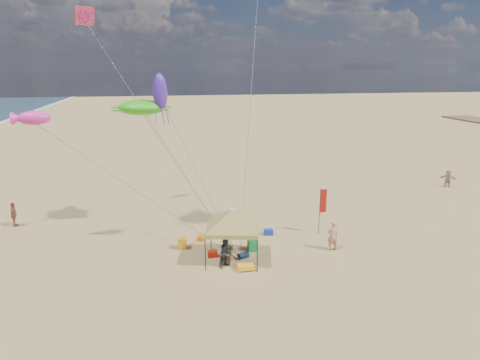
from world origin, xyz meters
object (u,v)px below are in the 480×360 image
at_px(beach_cart, 246,267).
at_px(person_near_c, 231,220).
at_px(canopy_tent, 233,212).
at_px(chair_yellow, 182,243).
at_px(person_far_c, 448,178).
at_px(person_near_b, 226,252).
at_px(person_far_a, 14,214).
at_px(person_near_a, 333,236).
at_px(cooler_red, 213,254).
at_px(chair_green, 252,245).
at_px(feather_flag, 322,204).
at_px(cooler_blue, 268,232).

height_order(beach_cart, person_near_c, person_near_c).
bearing_deg(canopy_tent, chair_yellow, 143.67).
bearing_deg(chair_yellow, person_far_c, 20.13).
distance_m(person_near_b, person_far_a, 15.77).
bearing_deg(person_far_c, person_near_a, -109.46).
bearing_deg(cooler_red, chair_green, 9.49).
bearing_deg(person_far_c, person_near_b, -116.17).
relative_size(cooler_red, person_far_a, 0.32).
height_order(chair_green, person_far_c, person_far_c).
distance_m(feather_flag, person_far_a, 20.70).
bearing_deg(person_near_b, person_near_c, 41.92).
height_order(chair_green, person_near_b, person_near_b).
bearing_deg(cooler_red, person_near_a, -3.17).
relative_size(person_near_b, person_far_a, 0.98).
distance_m(chair_green, person_near_a, 4.78).
bearing_deg(person_far_a, cooler_red, -126.24).
relative_size(canopy_tent, person_far_a, 3.18).
distance_m(canopy_tent, chair_green, 2.99).
distance_m(beach_cart, person_far_c, 24.44).
relative_size(canopy_tent, person_near_a, 2.95).
relative_size(beach_cart, person_near_c, 0.54).
xyz_separation_m(person_near_b, person_far_a, (-13.25, 8.54, 0.02)).
relative_size(cooler_blue, person_near_c, 0.33).
relative_size(person_near_b, person_far_c, 1.05).
relative_size(person_near_a, person_near_c, 1.11).
relative_size(chair_yellow, person_far_a, 0.41).
height_order(feather_flag, person_near_c, feather_flag).
bearing_deg(canopy_tent, beach_cart, -71.85).
distance_m(canopy_tent, beach_cart, 3.03).
relative_size(feather_flag, person_near_a, 1.68).
xyz_separation_m(canopy_tent, person_far_c, (21.57, 10.90, -2.05)).
relative_size(person_near_a, person_far_c, 1.15).
relative_size(chair_yellow, person_near_a, 0.38).
bearing_deg(person_far_a, cooler_blue, -112.30).
bearing_deg(feather_flag, person_far_a, 165.62).
bearing_deg(person_far_c, canopy_tent, -117.23).
xyz_separation_m(chair_yellow, person_far_a, (-11.03, 5.78, 0.50)).
bearing_deg(person_far_a, person_near_c, -110.78).
xyz_separation_m(person_near_a, person_far_c, (15.57, 10.72, -0.12)).
bearing_deg(person_near_b, cooler_blue, 13.73).
distance_m(beach_cart, person_far_a, 16.92).
bearing_deg(person_near_b, feather_flag, -8.56).
height_order(beach_cart, person_far_c, person_far_c).
bearing_deg(person_far_c, chair_yellow, -123.90).
height_order(canopy_tent, chair_green, canopy_tent).
height_order(feather_flag, cooler_blue, feather_flag).
bearing_deg(beach_cart, chair_green, 69.76).
xyz_separation_m(canopy_tent, person_near_b, (-0.49, -0.76, -2.01)).
bearing_deg(person_near_c, chair_green, 106.13).
bearing_deg(chair_yellow, person_near_a, -11.80).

